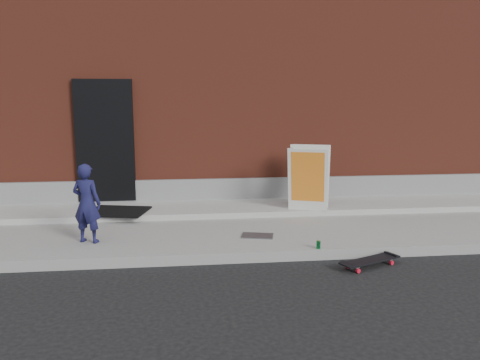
{
  "coord_description": "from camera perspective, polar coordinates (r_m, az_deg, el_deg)",
  "views": [
    {
      "loc": [
        -1.11,
        -5.9,
        2.15
      ],
      "look_at": [
        -0.33,
        0.8,
        0.99
      ],
      "focal_mm": 35.0,
      "sensor_mm": 36.0,
      "label": 1
    }
  ],
  "objects": [
    {
      "name": "ground",
      "position": [
        6.38,
        3.87,
        -9.98
      ],
      "size": [
        80.0,
        80.0,
        0.0
      ],
      "primitive_type": "plane",
      "color": "black",
      "rests_on": "ground"
    },
    {
      "name": "sidewalk",
      "position": [
        7.77,
        1.87,
        -5.76
      ],
      "size": [
        20.0,
        3.0,
        0.15
      ],
      "primitive_type": "cube",
      "color": "gray",
      "rests_on": "ground"
    },
    {
      "name": "apron",
      "position": [
        8.6,
        1.0,
        -3.36
      ],
      "size": [
        20.0,
        1.2,
        0.1
      ],
      "primitive_type": "cube",
      "color": "gray",
      "rests_on": "sidewalk"
    },
    {
      "name": "building",
      "position": [
        12.95,
        -1.7,
        11.28
      ],
      "size": [
        20.0,
        8.1,
        5.0
      ],
      "color": "maroon",
      "rests_on": "ground"
    },
    {
      "name": "child",
      "position": [
        6.92,
        -18.18,
        -2.72
      ],
      "size": [
        0.48,
        0.39,
        1.13
      ],
      "primitive_type": "imported",
      "rotation": [
        0.0,
        0.0,
        2.81
      ],
      "color": "#16163F",
      "rests_on": "sidewalk"
    },
    {
      "name": "skateboard",
      "position": [
        6.42,
        15.57,
        -9.46
      ],
      "size": [
        0.88,
        0.54,
        0.1
      ],
      "color": "red",
      "rests_on": "ground"
    },
    {
      "name": "pizza_sign",
      "position": [
        8.27,
        8.41,
        0.35
      ],
      "size": [
        0.91,
        0.98,
        1.13
      ],
      "color": "silver",
      "rests_on": "apron"
    },
    {
      "name": "soda_can",
      "position": [
        6.51,
        9.54,
        -7.8
      ],
      "size": [
        0.07,
        0.07,
        0.11
      ],
      "primitive_type": "cylinder",
      "rotation": [
        0.0,
        0.0,
        -0.22
      ],
      "color": "#1C8C43",
      "rests_on": "sidewalk"
    },
    {
      "name": "doormat",
      "position": [
        8.3,
        -14.69,
        -3.72
      ],
      "size": [
        1.13,
        0.99,
        0.03
      ],
      "primitive_type": "cube",
      "rotation": [
        0.0,
        0.0,
        -0.23
      ],
      "color": "black",
      "rests_on": "apron"
    },
    {
      "name": "utility_plate",
      "position": [
        7.01,
        2.15,
        -6.8
      ],
      "size": [
        0.52,
        0.39,
        0.01
      ],
      "primitive_type": "cube",
      "rotation": [
        0.0,
        0.0,
        -0.23
      ],
      "color": "#525156",
      "rests_on": "sidewalk"
    }
  ]
}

